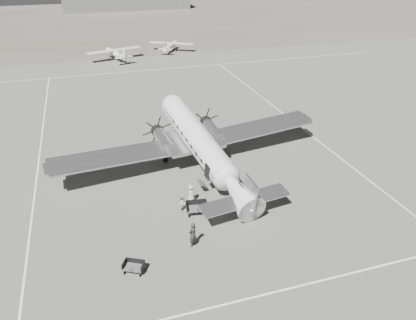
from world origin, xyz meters
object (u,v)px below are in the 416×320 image
at_px(light_plane_right, 171,47).
at_px(ground_crew, 193,234).
at_px(baggage_cart_near, 197,208).
at_px(ramp_agent, 183,202).
at_px(light_plane_left, 115,55).
at_px(baggage_cart_far, 134,267).
at_px(dc3_airliner, 202,146).
at_px(passenger, 191,194).

height_order(light_plane_right, ground_crew, ground_crew).
distance_m(baggage_cart_near, ramp_agent, 1.25).
bearing_deg(light_plane_left, ground_crew, -107.28).
distance_m(light_plane_right, baggage_cart_far, 64.43).
height_order(dc3_airliner, light_plane_left, dc3_airliner).
xyz_separation_m(light_plane_right, baggage_cart_far, (-16.55, -62.27, -0.57)).
xyz_separation_m(baggage_cart_near, passenger, (0.00, 1.79, 0.31)).
bearing_deg(light_plane_right, light_plane_left, -129.77).
bearing_deg(baggage_cart_far, baggage_cart_near, 69.87).
bearing_deg(light_plane_left, baggage_cart_far, -111.72).
xyz_separation_m(baggage_cart_far, passenger, (5.93, 7.04, 0.42)).
distance_m(dc3_airliner, baggage_cart_near, 7.50).
relative_size(baggage_cart_near, baggage_cart_far, 1.27).
bearing_deg(baggage_cart_near, dc3_airliner, 78.59).
bearing_deg(baggage_cart_far, light_plane_left, 113.55).
xyz_separation_m(baggage_cart_far, ground_crew, (4.53, 1.44, 0.61)).
height_order(baggage_cart_far, ramp_agent, ramp_agent).
xyz_separation_m(light_plane_left, ground_crew, (-0.31, -56.80, -0.09)).
height_order(light_plane_left, baggage_cart_far, light_plane_left).
relative_size(baggage_cart_near, ramp_agent, 1.20).
xyz_separation_m(dc3_airliner, light_plane_right, (8.18, 50.26, -1.71)).
relative_size(light_plane_left, passenger, 6.44).
relative_size(light_plane_left, light_plane_right, 1.13).
bearing_deg(light_plane_right, dc3_airliner, -68.00).
relative_size(dc3_airliner, light_plane_left, 2.64).
relative_size(light_plane_right, ramp_agent, 6.14).
bearing_deg(dc3_airliner, passenger, -124.36).
bearing_deg(ground_crew, light_plane_right, -133.93).
distance_m(light_plane_right, baggage_cart_near, 57.99).
relative_size(baggage_cart_near, passenger, 1.11).
bearing_deg(light_plane_left, passenger, -105.76).
xyz_separation_m(dc3_airliner, light_plane_left, (-3.53, 46.23, -1.58)).
bearing_deg(baggage_cart_near, light_plane_left, 99.68).
height_order(light_plane_left, baggage_cart_near, light_plane_left).
bearing_deg(passenger, baggage_cart_near, 173.26).
height_order(ramp_agent, passenger, passenger).
height_order(baggage_cart_near, passenger, passenger).
bearing_deg(ramp_agent, ground_crew, -154.10).
bearing_deg(light_plane_right, passenger, -69.64).
xyz_separation_m(dc3_airliner, ramp_agent, (-3.40, -5.98, -1.92)).
xyz_separation_m(ground_crew, ramp_agent, (0.44, 4.58, -0.25)).
xyz_separation_m(ramp_agent, passenger, (0.96, 1.02, 0.06)).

